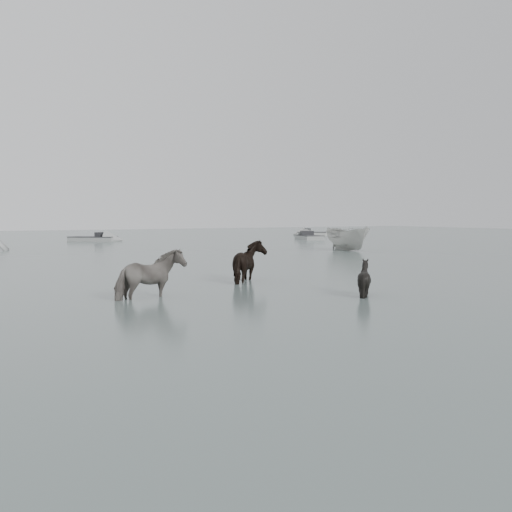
% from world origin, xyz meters
% --- Properties ---
extents(ground, '(140.00, 140.00, 0.00)m').
position_xyz_m(ground, '(0.00, 0.00, 0.00)').
color(ground, '#4F5E59').
rests_on(ground, ground).
extents(pony_pinto, '(2.02, 1.30, 1.57)m').
position_xyz_m(pony_pinto, '(-3.47, 0.61, 0.79)').
color(pony_pinto, black).
rests_on(pony_pinto, ground).
extents(pony_dark, '(1.83, 1.98, 1.65)m').
position_xyz_m(pony_dark, '(0.66, 2.60, 0.83)').
color(pony_dark, black).
rests_on(pony_dark, ground).
extents(pony_black, '(1.19, 1.08, 1.22)m').
position_xyz_m(pony_black, '(1.79, -1.70, 0.61)').
color(pony_black, black).
rests_on(pony_black, ground).
extents(boat_small, '(2.11, 4.33, 1.61)m').
position_xyz_m(boat_small, '(13.78, 14.00, 0.80)').
color(boat_small, '#BABBB5').
rests_on(boat_small, ground).
extents(skiff_port, '(2.59, 4.62, 0.75)m').
position_xyz_m(skiff_port, '(20.43, 27.66, 0.38)').
color(skiff_port, gray).
rests_on(skiff_port, ground).
extents(skiff_mid, '(5.09, 4.47, 0.75)m').
position_xyz_m(skiff_mid, '(3.08, 33.84, 0.38)').
color(skiff_mid, gray).
rests_on(skiff_mid, ground).
extents(skiff_star, '(4.14, 4.03, 0.75)m').
position_xyz_m(skiff_star, '(26.29, 35.49, 0.38)').
color(skiff_star, beige).
rests_on(skiff_star, ground).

